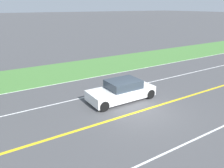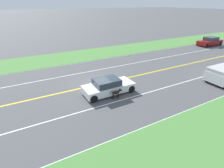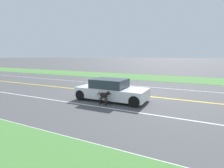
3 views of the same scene
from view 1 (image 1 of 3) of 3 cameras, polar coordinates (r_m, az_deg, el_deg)
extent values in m
plane|color=#4C4C4F|center=(12.68, 7.52, -7.00)|extent=(400.00, 400.00, 0.00)
cube|color=yellow|center=(12.68, 7.52, -6.98)|extent=(0.18, 160.00, 0.01)
cube|color=white|center=(18.18, -6.51, 1.48)|extent=(0.14, 160.00, 0.01)
cube|color=white|center=(15.28, -0.78, -2.01)|extent=(0.10, 160.00, 0.01)
cube|color=white|center=(10.60, 19.89, -13.89)|extent=(0.10, 160.00, 0.01)
cube|color=#4C843D|center=(20.82, -10.12, 3.70)|extent=(6.00, 160.00, 0.03)
cube|color=white|center=(13.84, 2.35, -2.31)|extent=(1.81, 4.25, 0.61)
cube|color=#2D3842|center=(13.73, 2.97, 0.00)|extent=(1.56, 2.04, 0.51)
cylinder|color=black|center=(13.75, -5.54, -3.29)|extent=(0.22, 0.62, 0.62)
cylinder|color=black|center=(15.46, 5.92, -0.63)|extent=(0.22, 0.62, 0.62)
cylinder|color=black|center=(12.43, -2.13, -5.81)|extent=(0.22, 0.62, 0.62)
cylinder|color=black|center=(14.30, 9.92, -2.56)|extent=(0.22, 0.62, 0.62)
ellipsoid|color=black|center=(14.67, -0.24, -0.72)|extent=(0.34, 0.61, 0.29)
cylinder|color=black|center=(14.80, -1.07, -1.95)|extent=(0.06, 0.06, 0.39)
cylinder|color=black|center=(14.91, 0.45, -1.78)|extent=(0.06, 0.06, 0.39)
cylinder|color=black|center=(14.68, -0.93, -2.13)|extent=(0.06, 0.06, 0.39)
cylinder|color=black|center=(14.79, 0.60, -1.96)|extent=(0.06, 0.06, 0.39)
cylinder|color=black|center=(14.57, -1.18, -0.41)|extent=(0.16, 0.19, 0.16)
sphere|color=black|center=(14.53, -1.57, -0.24)|extent=(0.25, 0.25, 0.20)
ellipsoid|color=#331E14|center=(14.50, -2.10, -0.35)|extent=(0.11, 0.11, 0.08)
cone|color=black|center=(14.55, -1.60, 0.11)|extent=(0.08, 0.08, 0.09)
cone|color=black|center=(14.45, -1.48, -0.03)|extent=(0.08, 0.08, 0.09)
cylinder|color=black|center=(14.76, 1.20, -0.42)|extent=(0.10, 0.22, 0.22)
camera|label=2|loc=(25.85, -1.04, 22.62)|focal=28.00mm
camera|label=3|loc=(20.23, -24.45, 9.54)|focal=28.00mm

